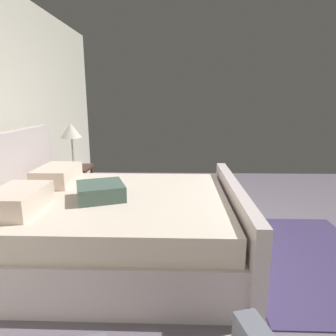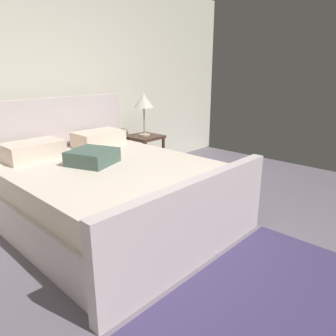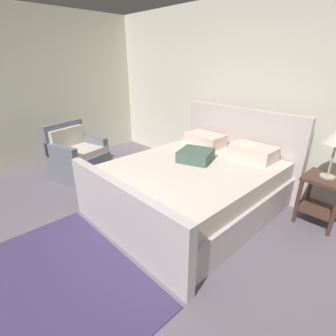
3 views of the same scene
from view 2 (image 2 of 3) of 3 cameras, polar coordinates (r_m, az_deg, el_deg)
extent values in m
cube|color=slate|center=(2.60, 17.05, -19.36)|extent=(6.40, 5.75, 0.02)
cube|color=silver|center=(4.23, -20.36, 13.98)|extent=(6.52, 0.12, 2.67)
cube|color=silver|center=(3.28, -10.11, -6.51)|extent=(1.79, 2.05, 0.40)
cube|color=silver|center=(4.02, -19.63, 3.25)|extent=(1.90, 0.11, 1.20)
cube|color=silver|center=(2.50, 4.83, -9.95)|extent=(1.90, 0.11, 0.73)
cube|color=silver|center=(3.16, -10.40, -1.37)|extent=(1.71, 1.99, 0.22)
cube|color=beige|center=(3.54, -23.03, 2.90)|extent=(0.56, 0.36, 0.18)
cube|color=#F2DAC5|center=(3.92, -12.34, 5.19)|extent=(0.56, 0.36, 0.18)
cube|color=#496257|center=(3.19, -13.40, 1.97)|extent=(0.51, 0.51, 0.14)
cube|color=#4B3126|center=(4.57, -4.23, 5.60)|extent=(0.44, 0.44, 0.04)
cube|color=#4B3126|center=(4.67, -4.13, 0.79)|extent=(0.40, 0.40, 0.02)
cylinder|color=#4B3126|center=(4.39, -4.27, 1.04)|extent=(0.04, 0.04, 0.56)
cylinder|color=#4B3126|center=(4.64, -0.83, 2.01)|extent=(0.04, 0.04, 0.56)
cylinder|color=#4B3126|center=(4.66, -7.46, 1.93)|extent=(0.04, 0.04, 0.56)
cylinder|color=#4B3126|center=(4.90, -4.05, 2.81)|extent=(0.04, 0.04, 0.56)
cylinder|color=#B7B293|center=(4.57, -4.24, 5.97)|extent=(0.16, 0.16, 0.02)
cylinder|color=#B7B293|center=(4.53, -4.30, 8.43)|extent=(0.02, 0.02, 0.38)
cone|color=silver|center=(4.50, -4.38, 12.01)|extent=(0.28, 0.28, 0.19)
cube|color=#413660|center=(2.41, 19.62, -22.59)|extent=(1.90, 1.27, 0.01)
camera|label=1|loc=(2.09, -72.27, 5.12)|focal=31.89mm
camera|label=3|loc=(3.68, 42.67, 18.03)|focal=27.20mm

